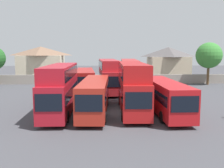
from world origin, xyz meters
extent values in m
plane|color=#424247|center=(0.00, 18.00, 0.00)|extent=(140.00, 140.00, 0.00)
cube|color=gray|center=(0.00, 23.45, 0.90)|extent=(56.00, 0.50, 1.80)
cube|color=#AE1623|center=(-5.37, -0.10, 1.92)|extent=(2.53, 11.81, 3.12)
cube|color=black|center=(-5.31, -6.02, 2.29)|extent=(2.12, 0.10, 1.40)
cube|color=black|center=(-5.37, -0.10, 2.29)|extent=(2.56, 10.87, 0.98)
cube|color=#AE1623|center=(-5.37, 0.19, 4.20)|extent=(2.47, 11.22, 1.44)
cube|color=black|center=(-5.37, 0.19, 4.20)|extent=(2.56, 10.63, 1.01)
cylinder|color=black|center=(-4.22, -3.74, 0.55)|extent=(0.31, 1.10, 1.10)
cylinder|color=black|center=(-6.44, -3.77, 0.55)|extent=(0.31, 1.10, 1.10)
cylinder|color=black|center=(-4.30, 3.56, 0.55)|extent=(0.31, 1.10, 1.10)
cylinder|color=black|center=(-6.51, 3.54, 0.55)|extent=(0.31, 1.10, 1.10)
cube|color=#AF261A|center=(-1.88, -0.20, 1.88)|extent=(3.04, 11.86, 3.04)
cube|color=black|center=(-2.16, -6.09, 2.24)|extent=(2.18, 0.18, 1.37)
cube|color=black|center=(-1.88, -0.20, 2.24)|extent=(3.03, 10.92, 0.96)
cylinder|color=black|center=(-0.92, -3.89, 0.55)|extent=(0.35, 1.11, 1.10)
cylinder|color=black|center=(-3.19, -3.78, 0.55)|extent=(0.35, 1.11, 1.10)
cylinder|color=black|center=(-0.57, 3.39, 0.55)|extent=(0.35, 1.11, 1.10)
cylinder|color=black|center=(-2.84, 3.50, 0.55)|extent=(0.35, 1.11, 1.10)
cube|color=#B41718|center=(2.03, 0.25, 1.93)|extent=(2.85, 11.46, 3.14)
cube|color=black|center=(1.86, -5.47, 2.31)|extent=(2.22, 0.15, 1.41)
cube|color=black|center=(2.03, 0.25, 2.31)|extent=(2.87, 10.55, 0.99)
cube|color=#B41718|center=(2.04, 0.53, 4.30)|extent=(2.79, 10.89, 1.60)
cube|color=black|center=(2.04, 0.53, 4.30)|extent=(2.86, 10.32, 1.12)
cylinder|color=black|center=(3.09, -3.32, 0.55)|extent=(0.33, 1.11, 1.10)
cylinder|color=black|center=(0.77, -3.25, 0.55)|extent=(0.33, 1.11, 1.10)
cylinder|color=black|center=(3.30, 3.74, 0.55)|extent=(0.33, 1.11, 1.10)
cylinder|color=black|center=(0.98, 3.81, 0.55)|extent=(0.33, 1.11, 1.10)
cube|color=red|center=(5.27, -0.32, 1.81)|extent=(2.80, 12.05, 2.91)
cube|color=black|center=(5.40, -6.34, 2.16)|extent=(2.23, 0.13, 1.31)
cube|color=black|center=(5.27, -0.32, 2.16)|extent=(2.82, 11.09, 0.92)
cylinder|color=black|center=(6.52, -4.02, 0.55)|extent=(0.32, 1.11, 1.10)
cylinder|color=black|center=(4.19, -4.07, 0.55)|extent=(0.32, 1.11, 1.10)
cylinder|color=black|center=(6.35, 3.42, 0.55)|extent=(0.32, 1.11, 1.10)
cylinder|color=black|center=(4.02, 3.37, 0.55)|extent=(0.32, 1.11, 1.10)
cube|color=#AF1D19|center=(-3.78, 13.64, 1.91)|extent=(3.40, 11.98, 3.10)
cube|color=black|center=(-3.32, 7.73, 2.28)|extent=(2.19, 0.25, 1.39)
cube|color=black|center=(-3.78, 13.64, 2.28)|extent=(3.37, 11.04, 0.98)
cylinder|color=black|center=(-2.35, 10.07, 0.55)|extent=(0.39, 1.12, 1.10)
cylinder|color=black|center=(-4.63, 9.89, 0.55)|extent=(0.39, 1.12, 1.10)
cylinder|color=black|center=(-2.93, 17.38, 0.55)|extent=(0.39, 1.12, 1.10)
cylinder|color=black|center=(-5.21, 17.20, 0.55)|extent=(0.39, 1.12, 1.10)
cube|color=#B32128|center=(-0.14, 13.18, 1.95)|extent=(3.24, 11.96, 3.18)
cube|color=black|center=(0.20, 7.25, 2.33)|extent=(2.26, 0.21, 1.43)
cube|color=black|center=(-0.14, 13.18, 2.33)|extent=(3.22, 11.02, 1.00)
cube|color=#B32128|center=(-0.16, 13.47, 4.28)|extent=(3.15, 11.37, 1.48)
cube|color=black|center=(-0.16, 13.47, 4.28)|extent=(3.21, 10.78, 1.04)
cylinder|color=black|center=(1.25, 9.58, 0.55)|extent=(0.36, 1.12, 1.10)
cylinder|color=black|center=(-1.11, 9.45, 0.55)|extent=(0.36, 1.12, 1.10)
cylinder|color=black|center=(0.83, 16.91, 0.55)|extent=(0.36, 1.12, 1.10)
cylinder|color=black|center=(-1.53, 16.77, 0.55)|extent=(0.36, 1.12, 1.10)
cube|color=red|center=(3.06, 13.20, 1.95)|extent=(3.12, 12.06, 3.18)
cube|color=black|center=(2.70, 7.22, 2.33)|extent=(2.11, 0.21, 1.43)
cube|color=black|center=(3.06, 13.20, 2.33)|extent=(3.10, 11.11, 1.00)
cube|color=red|center=(3.08, 13.50, 4.28)|extent=(3.03, 11.46, 1.49)
cube|color=black|center=(3.08, 13.50, 4.28)|extent=(3.09, 10.87, 1.04)
cylinder|color=black|center=(3.94, 9.44, 0.55)|extent=(0.37, 1.12, 1.10)
cylinder|color=black|center=(1.74, 9.57, 0.55)|extent=(0.37, 1.12, 1.10)
cylinder|color=black|center=(4.39, 16.83, 0.55)|extent=(0.37, 1.12, 1.10)
cylinder|color=black|center=(2.18, 16.96, 0.55)|extent=(0.37, 1.12, 1.10)
cube|color=beige|center=(-14.96, 31.81, 2.72)|extent=(9.61, 6.22, 5.45)
pyramid|color=brown|center=(-14.96, 31.81, 6.43)|extent=(10.09, 6.53, 1.97)
cube|color=#C6B293|center=(14.36, 33.12, 2.55)|extent=(8.93, 7.09, 5.10)
pyramid|color=#514C4C|center=(14.36, 33.12, 6.22)|extent=(9.38, 7.45, 2.26)
cylinder|color=brown|center=(19.01, 21.45, 1.94)|extent=(0.47, 0.47, 3.88)
sphere|color=#387F33|center=(19.01, 21.45, 5.58)|extent=(4.88, 4.88, 4.88)
camera|label=1|loc=(-1.05, -25.41, 6.25)|focal=40.19mm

